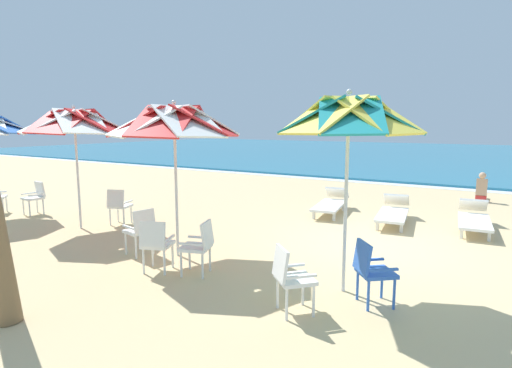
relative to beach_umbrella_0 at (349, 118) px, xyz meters
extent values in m
plane|color=#D3B784|center=(-0.27, 2.27, -2.45)|extent=(80.00, 80.00, 0.00)
cube|color=teal|center=(-0.27, 29.52, -2.40)|extent=(80.00, 36.00, 0.10)
cube|color=white|center=(-0.27, 11.22, -2.45)|extent=(80.00, 0.70, 0.01)
cylinder|color=silver|center=(0.00, 0.00, -1.29)|extent=(0.05, 0.05, 2.32)
cube|color=teal|center=(0.45, 0.19, 0.04)|extent=(1.10, 1.07, 0.51)
cube|color=#EFDB4C|center=(0.19, 0.45, 0.04)|extent=(1.06, 1.11, 0.51)
cube|color=teal|center=(-0.19, 0.45, 0.04)|extent=(1.07, 1.10, 0.51)
cube|color=#EFDB4C|center=(-0.45, 0.19, 0.04)|extent=(1.11, 1.06, 0.51)
cube|color=teal|center=(-0.45, -0.19, 0.04)|extent=(1.10, 1.07, 0.51)
cube|color=#EFDB4C|center=(-0.19, -0.45, 0.04)|extent=(1.06, 1.11, 0.51)
cube|color=teal|center=(0.19, -0.45, 0.04)|extent=(1.07, 1.10, 0.51)
cube|color=#EFDB4C|center=(0.45, -0.19, 0.04)|extent=(1.11, 1.06, 0.51)
sphere|color=silver|center=(0.00, 0.00, 0.35)|extent=(0.08, 0.08, 0.08)
cube|color=white|center=(-0.29, -0.98, -2.01)|extent=(0.62, 0.62, 0.05)
cube|color=white|center=(-0.42, -1.12, -1.79)|extent=(0.37, 0.36, 0.40)
cube|color=white|center=(-0.43, -0.84, -1.90)|extent=(0.30, 0.32, 0.03)
cube|color=white|center=(-0.14, -1.11, -1.90)|extent=(0.30, 0.32, 0.03)
cylinder|color=white|center=(-0.29, -0.73, -2.25)|extent=(0.04, 0.04, 0.41)
cylinder|color=white|center=(-0.04, -0.97, -2.25)|extent=(0.04, 0.04, 0.41)
cylinder|color=white|center=(-0.54, -0.99, -2.25)|extent=(0.04, 0.04, 0.41)
cylinder|color=white|center=(-0.28, -1.23, -2.25)|extent=(0.04, 0.04, 0.41)
cube|color=blue|center=(0.51, -0.21, -2.01)|extent=(0.62, 0.62, 0.05)
cube|color=blue|center=(0.36, -0.34, -1.79)|extent=(0.34, 0.38, 0.40)
cube|color=blue|center=(0.39, -0.05, -1.90)|extent=(0.33, 0.29, 0.03)
cube|color=blue|center=(0.64, -0.36, -1.90)|extent=(0.33, 0.29, 0.03)
cylinder|color=blue|center=(0.53, 0.04, -2.25)|extent=(0.04, 0.04, 0.41)
cylinder|color=blue|center=(0.76, -0.23, -2.25)|extent=(0.04, 0.04, 0.41)
cylinder|color=blue|center=(0.27, -0.19, -2.25)|extent=(0.04, 0.04, 0.41)
cylinder|color=blue|center=(0.49, -0.46, -2.25)|extent=(0.04, 0.04, 0.41)
cylinder|color=silver|center=(-3.12, -0.04, -1.33)|extent=(0.05, 0.05, 2.25)
cube|color=red|center=(-2.61, 0.18, -0.02)|extent=(1.29, 1.21, 0.56)
cube|color=white|center=(-2.91, 0.48, -0.02)|extent=(1.22, 1.26, 0.56)
cube|color=red|center=(-3.34, 0.48, -0.02)|extent=(1.21, 1.29, 0.56)
cube|color=white|center=(-3.64, 0.18, -0.02)|extent=(1.26, 1.22, 0.56)
cube|color=red|center=(-3.64, -0.25, -0.02)|extent=(1.29, 1.21, 0.56)
cube|color=white|center=(-3.34, -0.55, -0.02)|extent=(1.22, 1.26, 0.56)
cube|color=red|center=(-2.91, -0.55, -0.02)|extent=(1.21, 1.29, 0.56)
cube|color=white|center=(-2.61, -0.25, -0.02)|extent=(1.26, 1.22, 0.56)
sphere|color=silver|center=(-3.12, -0.04, 0.30)|extent=(0.08, 0.08, 0.08)
cube|color=white|center=(-3.77, -0.36, -2.01)|extent=(0.52, 0.52, 0.05)
cube|color=white|center=(-3.57, -0.40, -1.79)|extent=(0.18, 0.43, 0.40)
cube|color=white|center=(-3.81, -0.55, -1.90)|extent=(0.40, 0.12, 0.03)
cube|color=white|center=(-3.73, -0.16, -1.90)|extent=(0.40, 0.12, 0.03)
cylinder|color=white|center=(-3.98, -0.49, -2.25)|extent=(0.04, 0.04, 0.41)
cylinder|color=white|center=(-3.91, -0.15, -2.25)|extent=(0.04, 0.04, 0.41)
cylinder|color=white|center=(-3.63, -0.56, -2.25)|extent=(0.04, 0.04, 0.41)
cylinder|color=white|center=(-3.56, -0.22, -2.25)|extent=(0.04, 0.04, 0.41)
cube|color=white|center=(-2.24, -0.59, -2.01)|extent=(0.56, 0.56, 0.05)
cube|color=white|center=(-2.05, -0.52, -1.79)|extent=(0.23, 0.43, 0.40)
cube|color=white|center=(-2.17, -0.78, -1.90)|extent=(0.39, 0.17, 0.03)
cube|color=white|center=(-2.30, -0.40, -1.90)|extent=(0.39, 0.17, 0.03)
cylinder|color=white|center=(-2.35, -0.81, -2.25)|extent=(0.04, 0.04, 0.41)
cylinder|color=white|center=(-2.46, -0.48, -2.25)|extent=(0.04, 0.04, 0.41)
cylinder|color=white|center=(-2.01, -0.70, -2.25)|extent=(0.04, 0.04, 0.41)
cylinder|color=white|center=(-2.13, -0.37, -2.25)|extent=(0.04, 0.04, 0.41)
cube|color=white|center=(-2.86, -0.79, -2.01)|extent=(0.57, 0.57, 0.05)
cube|color=white|center=(-2.78, -0.98, -1.79)|extent=(0.42, 0.24, 0.40)
cube|color=white|center=(-3.04, -0.87, -1.90)|extent=(0.18, 0.38, 0.03)
cube|color=white|center=(-2.67, -0.72, -1.90)|extent=(0.18, 0.38, 0.03)
cylinder|color=white|center=(-3.09, -0.69, -2.25)|extent=(0.04, 0.04, 0.41)
cylinder|color=white|center=(-2.76, -0.56, -2.25)|extent=(0.04, 0.04, 0.41)
cylinder|color=white|center=(-2.96, -1.02, -2.25)|extent=(0.04, 0.04, 0.41)
cylinder|color=white|center=(-2.63, -0.89, -2.25)|extent=(0.04, 0.04, 0.41)
cylinder|color=silver|center=(-6.39, 0.28, -1.32)|extent=(0.05, 0.05, 2.26)
cube|color=red|center=(-5.86, 0.50, -0.01)|extent=(1.31, 1.23, 0.57)
cube|color=white|center=(-6.17, 0.80, -0.01)|extent=(1.24, 1.28, 0.57)
cube|color=red|center=(-6.60, 0.80, -0.01)|extent=(1.23, 1.31, 0.57)
cube|color=white|center=(-6.91, 0.50, -0.01)|extent=(1.28, 1.24, 0.57)
cube|color=red|center=(-6.91, 0.06, -0.01)|extent=(1.31, 1.23, 0.57)
cube|color=white|center=(-6.60, -0.24, -0.01)|extent=(1.24, 1.28, 0.57)
cube|color=red|center=(-6.17, -0.24, -0.01)|extent=(1.23, 1.31, 0.57)
cube|color=white|center=(-5.86, 0.06, -0.01)|extent=(1.28, 1.24, 0.57)
sphere|color=silver|center=(-6.39, 0.28, 0.31)|extent=(0.08, 0.08, 0.08)
cube|color=white|center=(-5.92, 1.04, -2.01)|extent=(0.56, 0.56, 0.05)
cube|color=white|center=(-5.85, 0.85, -1.79)|extent=(0.43, 0.23, 0.40)
cube|color=white|center=(-6.11, 0.97, -1.90)|extent=(0.17, 0.39, 0.03)
cube|color=white|center=(-5.73, 1.11, -1.90)|extent=(0.17, 0.39, 0.03)
cylinder|color=white|center=(-6.14, 1.14, -2.25)|extent=(0.04, 0.04, 0.41)
cylinder|color=white|center=(-5.81, 1.26, -2.25)|extent=(0.04, 0.04, 0.41)
cylinder|color=white|center=(-6.02, 0.81, -2.25)|extent=(0.04, 0.04, 0.41)
cylinder|color=white|center=(-5.69, 0.93, -2.25)|extent=(0.04, 0.04, 0.41)
cube|color=blue|center=(-8.77, -0.06, -0.09)|extent=(1.42, 1.31, 0.51)
cube|color=white|center=(-9.10, 0.26, -0.09)|extent=(1.32, 1.39, 0.51)
cylinder|color=white|center=(-9.75, 0.37, -2.25)|extent=(0.04, 0.04, 0.41)
cylinder|color=white|center=(-9.49, 0.14, -2.25)|extent=(0.04, 0.04, 0.41)
cube|color=white|center=(-8.74, 0.54, -2.01)|extent=(0.48, 0.48, 0.05)
cube|color=white|center=(-8.72, 0.74, -1.79)|extent=(0.43, 0.14, 0.40)
cube|color=white|center=(-8.54, 0.52, -1.90)|extent=(0.08, 0.40, 0.03)
cube|color=white|center=(-8.94, 0.56, -1.90)|extent=(0.08, 0.40, 0.03)
cylinder|color=white|center=(-8.58, 0.35, -2.25)|extent=(0.04, 0.04, 0.41)
cylinder|color=white|center=(-8.93, 0.38, -2.25)|extent=(0.04, 0.04, 0.41)
cylinder|color=white|center=(-8.55, 0.70, -2.25)|extent=(0.04, 0.04, 0.41)
cylinder|color=white|center=(-8.90, 0.73, -2.25)|extent=(0.04, 0.04, 0.41)
cube|color=white|center=(1.36, 4.59, -2.20)|extent=(0.81, 1.76, 0.06)
cube|color=white|center=(1.26, 5.64, -2.02)|extent=(0.65, 0.54, 0.36)
cube|color=white|center=(1.69, 3.99, -2.34)|extent=(0.06, 0.06, 0.22)
cube|color=white|center=(1.18, 3.93, -2.34)|extent=(0.06, 0.06, 0.22)
cube|color=white|center=(1.55, 5.25, -2.34)|extent=(0.06, 0.06, 0.22)
cube|color=white|center=(1.04, 5.20, -2.34)|extent=(0.06, 0.06, 0.22)
cube|color=white|center=(-0.35, 4.35, -2.20)|extent=(0.87, 1.77, 0.06)
cube|color=white|center=(-0.49, 5.39, -2.02)|extent=(0.67, 0.56, 0.36)
cube|color=white|center=(0.00, 3.75, -2.34)|extent=(0.06, 0.06, 0.22)
cube|color=white|center=(-0.51, 3.68, -2.34)|extent=(0.06, 0.06, 0.22)
cube|color=white|center=(-0.18, 5.01, -2.34)|extent=(0.06, 0.06, 0.22)
cube|color=white|center=(-0.69, 4.94, -2.34)|extent=(0.06, 0.06, 0.22)
cube|color=white|center=(-2.03, 4.62, -2.20)|extent=(0.91, 1.78, 0.06)
cube|color=white|center=(-2.21, 5.66, -2.02)|extent=(0.68, 0.57, 0.36)
cube|color=white|center=(-1.68, 4.03, -2.34)|extent=(0.06, 0.06, 0.22)
cube|color=white|center=(-2.18, 3.95, -2.34)|extent=(0.06, 0.06, 0.22)
cube|color=white|center=(-1.89, 5.29, -2.34)|extent=(0.06, 0.06, 0.22)
cube|color=white|center=(-2.39, 5.21, -2.34)|extent=(0.06, 0.06, 0.22)
cube|color=red|center=(1.28, 8.83, -2.35)|extent=(0.30, 0.24, 0.20)
cube|color=tan|center=(1.28, 8.81, -1.99)|extent=(0.30, 0.25, 0.54)
sphere|color=tan|center=(1.28, 8.80, -1.63)|extent=(0.20, 0.20, 0.20)
cube|color=tan|center=(1.28, 9.23, -2.38)|extent=(0.26, 0.76, 0.14)
camera|label=1|loc=(1.87, -5.43, -0.08)|focal=28.71mm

